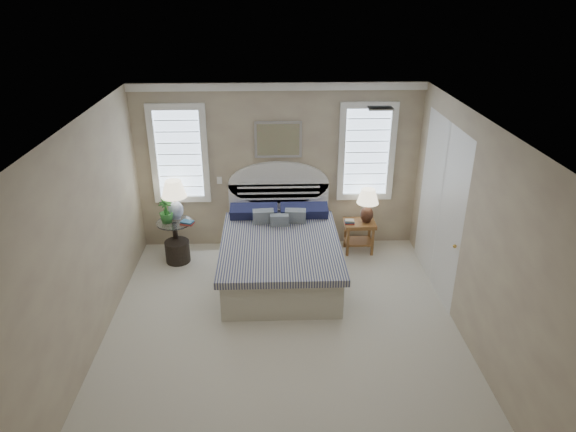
# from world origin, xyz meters

# --- Properties ---
(floor) EXTENTS (4.50, 5.00, 0.01)m
(floor) POSITION_xyz_m (0.00, 0.00, 0.00)
(floor) COLOR beige
(floor) RESTS_ON ground
(ceiling) EXTENTS (4.50, 5.00, 0.01)m
(ceiling) POSITION_xyz_m (0.00, 0.00, 2.70)
(ceiling) COLOR white
(ceiling) RESTS_ON wall_back
(wall_back) EXTENTS (4.50, 0.02, 2.70)m
(wall_back) POSITION_xyz_m (0.00, 2.50, 1.35)
(wall_back) COLOR gray
(wall_back) RESTS_ON floor
(wall_left) EXTENTS (0.02, 5.00, 2.70)m
(wall_left) POSITION_xyz_m (-2.25, 0.00, 1.35)
(wall_left) COLOR gray
(wall_left) RESTS_ON floor
(wall_right) EXTENTS (0.02, 5.00, 2.70)m
(wall_right) POSITION_xyz_m (2.25, 0.00, 1.35)
(wall_right) COLOR gray
(wall_right) RESTS_ON floor
(crown_molding) EXTENTS (4.50, 0.08, 0.12)m
(crown_molding) POSITION_xyz_m (0.00, 2.46, 2.64)
(crown_molding) COLOR white
(crown_molding) RESTS_ON wall_back
(hvac_vent) EXTENTS (0.30, 0.20, 0.02)m
(hvac_vent) POSITION_xyz_m (1.20, 0.80, 2.68)
(hvac_vent) COLOR #B2B2B2
(hvac_vent) RESTS_ON ceiling
(switch_plate) EXTENTS (0.08, 0.01, 0.12)m
(switch_plate) POSITION_xyz_m (-0.95, 2.48, 1.15)
(switch_plate) COLOR white
(switch_plate) RESTS_ON wall_back
(window_left) EXTENTS (0.90, 0.06, 1.60)m
(window_left) POSITION_xyz_m (-1.55, 2.48, 1.60)
(window_left) COLOR silver
(window_left) RESTS_ON wall_back
(window_right) EXTENTS (0.90, 0.06, 1.60)m
(window_right) POSITION_xyz_m (1.40, 2.48, 1.60)
(window_right) COLOR silver
(window_right) RESTS_ON wall_back
(painting) EXTENTS (0.74, 0.04, 0.58)m
(painting) POSITION_xyz_m (0.00, 2.46, 1.82)
(painting) COLOR silver
(painting) RESTS_ON wall_back
(closet_door) EXTENTS (0.02, 1.80, 2.40)m
(closet_door) POSITION_xyz_m (2.23, 1.20, 1.20)
(closet_door) COLOR silver
(closet_door) RESTS_ON floor
(bed) EXTENTS (1.72, 2.28, 1.47)m
(bed) POSITION_xyz_m (0.00, 1.46, 0.39)
(bed) COLOR beige
(bed) RESTS_ON floor
(side_table_left) EXTENTS (0.56, 0.56, 0.63)m
(side_table_left) POSITION_xyz_m (-1.65, 2.05, 0.39)
(side_table_left) COLOR black
(side_table_left) RESTS_ON floor
(nightstand_right) EXTENTS (0.50, 0.40, 0.53)m
(nightstand_right) POSITION_xyz_m (1.30, 2.15, 0.39)
(nightstand_right) COLOR #935A30
(nightstand_right) RESTS_ON floor
(floor_pot) EXTENTS (0.49, 0.49, 0.35)m
(floor_pot) POSITION_xyz_m (-1.62, 1.92, 0.17)
(floor_pot) COLOR black
(floor_pot) RESTS_ON floor
(lamp_left) EXTENTS (0.44, 0.44, 0.65)m
(lamp_left) POSITION_xyz_m (-1.63, 2.18, 1.02)
(lamp_left) COLOR white
(lamp_left) RESTS_ON side_table_left
(lamp_right) EXTENTS (0.45, 0.45, 0.57)m
(lamp_right) POSITION_xyz_m (1.41, 2.16, 0.88)
(lamp_right) COLOR black
(lamp_right) RESTS_ON nightstand_right
(potted_plant) EXTENTS (0.22, 0.22, 0.39)m
(potted_plant) POSITION_xyz_m (-1.76, 2.04, 0.82)
(potted_plant) COLOR #3B6D2B
(potted_plant) RESTS_ON side_table_left
(books_left) EXTENTS (0.23, 0.19, 0.05)m
(books_left) POSITION_xyz_m (-1.43, 1.96, 0.66)
(books_left) COLOR #A13128
(books_left) RESTS_ON side_table_left
(books_right) EXTENTS (0.16, 0.12, 0.06)m
(books_right) POSITION_xyz_m (1.13, 2.09, 0.56)
(books_right) COLOR #A13128
(books_right) RESTS_ON nightstand_right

